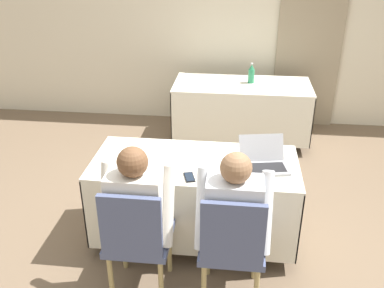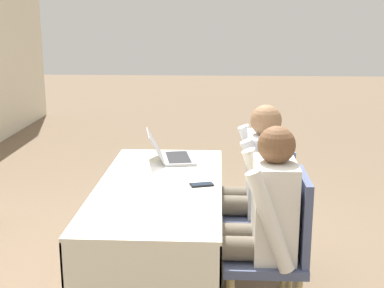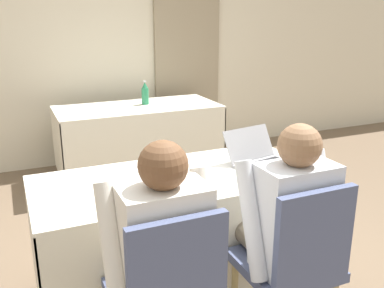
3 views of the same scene
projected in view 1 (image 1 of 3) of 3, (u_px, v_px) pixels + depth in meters
ground_plane at (195, 237)px, 3.70m from camera, size 24.00×24.00×0.00m
wall_back at (218, 20)px, 5.48m from camera, size 12.00×0.06×2.70m
curtain_panel at (312, 25)px, 5.32m from camera, size 0.81×0.04×2.65m
conference_table_near at (195, 182)px, 3.45m from camera, size 1.63×0.74×0.75m
conference_table_far at (242, 99)px, 5.17m from camera, size 1.63×0.74×0.75m
laptop at (264, 162)px, 3.27m from camera, size 0.40×0.38×0.21m
cell_phone at (189, 177)px, 3.14m from camera, size 0.11×0.15×0.01m
paper_beside_laptop at (172, 150)px, 3.54m from camera, size 0.29×0.35×0.00m
paper_centre_table at (236, 157)px, 3.42m from camera, size 0.32×0.36×0.00m
water_bottle at (251, 74)px, 5.08m from camera, size 0.07×0.07×0.24m
chair_near_left at (137, 237)px, 2.90m from camera, size 0.44×0.44×0.92m
chair_near_right at (232, 244)px, 2.83m from camera, size 0.44×0.44×0.92m
person_checkered_shirt at (139, 209)px, 2.92m from camera, size 0.50×0.52×1.18m
person_white_shirt at (234, 215)px, 2.85m from camera, size 0.50×0.52×1.18m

